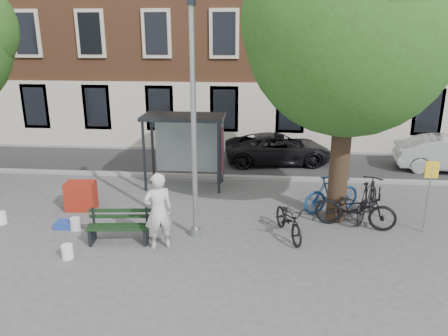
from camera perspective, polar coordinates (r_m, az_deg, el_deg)
ground at (r=12.22m, az=-3.67°, el=-8.86°), size 90.00×90.00×0.00m
road at (r=18.71m, az=-0.49°, el=0.66°), size 40.00×4.00×0.01m
curb_near at (r=16.79m, az=-1.15°, el=-1.13°), size 40.00×0.25×0.12m
curb_far at (r=20.61m, az=0.04°, el=2.41°), size 40.00×0.25×0.12m
lamppost at (r=11.27m, az=-3.94°, el=3.94°), size 0.28×0.35×6.11m
tree_right at (r=12.42m, az=16.43°, el=17.73°), size 5.76×5.60×8.20m
bus_shelter at (r=15.51m, az=-3.78°, el=4.41°), size 2.85×1.45×2.62m
painter at (r=11.30m, az=-8.56°, el=-5.60°), size 0.89×0.77×2.04m
bench at (r=12.07m, az=-13.53°, el=-7.62°), size 1.71×0.71×0.86m
bike_a at (r=13.04m, az=16.80°, el=-5.01°), size 2.38×1.29×1.19m
bike_b at (r=13.96m, az=13.89°, el=-3.26°), size 2.02×1.41×1.19m
bike_c at (r=12.11m, az=8.48°, el=-6.71°), size 1.18×1.98×0.98m
bike_d at (r=13.74m, az=18.26°, el=-3.86°), size 1.48×2.12×1.25m
car_dark at (r=18.74m, az=7.09°, el=2.54°), size 4.75×2.63×1.26m
red_stand at (r=14.50m, az=-18.18°, el=-3.46°), size 0.96×0.69×0.90m
blue_crate at (r=13.45m, az=-19.98°, el=-6.93°), size 0.57×0.43×0.20m
bucket_a at (r=11.69m, az=-19.78°, el=-10.25°), size 0.36×0.36×0.36m
bucket_b at (r=14.43m, az=-27.06°, el=-5.82°), size 0.35×0.35×0.36m
bucket_c at (r=13.18m, az=-18.85°, el=-6.93°), size 0.30×0.30×0.36m
notice_sign at (r=13.09m, az=25.36°, el=-1.47°), size 0.36×0.04×2.08m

